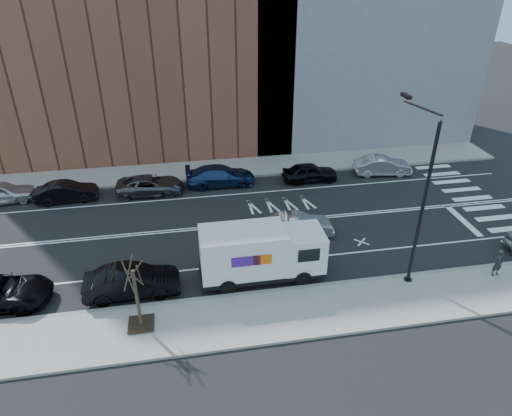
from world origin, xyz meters
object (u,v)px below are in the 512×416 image
object	(u,v)px
far_parked_a	(1,193)
pedestrian	(499,263)
fedex_van	(261,253)
driving_sedan	(298,226)
far_parked_b	(67,192)

from	to	relation	value
far_parked_a	pedestrian	world-z (taller)	pedestrian
far_parked_a	pedestrian	xyz separation A→B (m)	(29.09, -13.82, 0.19)
fedex_van	far_parked_a	size ratio (longest dim) A/B	1.52
fedex_van	far_parked_a	distance (m)	20.16
far_parked_a	driving_sedan	size ratio (longest dim) A/B	1.02
far_parked_a	far_parked_b	distance (m)	4.54
driving_sedan	far_parked_b	bearing A→B (deg)	66.25
far_parked_a	fedex_van	bearing A→B (deg)	-132.00
far_parked_b	pedestrian	bearing A→B (deg)	-121.70
fedex_van	far_parked_b	xyz separation A→B (m)	(-11.96, 11.03, -0.91)
far_parked_a	pedestrian	distance (m)	32.21
fedex_van	driving_sedan	size ratio (longest dim) A/B	1.54
driving_sedan	pedestrian	xyz separation A→B (m)	(9.59, -5.94, 0.23)
far_parked_b	driving_sedan	world-z (taller)	driving_sedan
pedestrian	far_parked_b	bearing A→B (deg)	143.27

